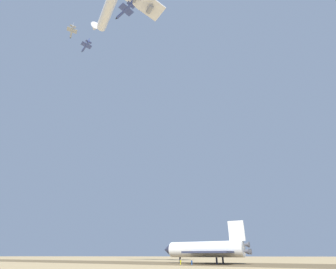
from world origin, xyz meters
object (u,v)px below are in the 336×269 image
object	(u,v)px
chase_jet_left_wing	(72,31)
ground_crew_mid_fuselage	(181,262)
space_shuttle	(204,249)
chase_jet_right_wing	(124,11)
ground_crew_near_nose	(192,262)
chase_jet_lead	(86,46)

from	to	relation	value
chase_jet_left_wing	ground_crew_mid_fuselage	size ratio (longest dim) A/B	7.81
space_shuttle	ground_crew_mid_fuselage	world-z (taller)	space_shuttle
space_shuttle	ground_crew_mid_fuselage	distance (m)	15.45
chase_jet_left_wing	chase_jet_right_wing	bearing A→B (deg)	-159.95
space_shuttle	ground_crew_near_nose	xyz separation A→B (m)	(3.56, 15.22, -4.41)
space_shuttle	chase_jet_left_wing	xyz separation A→B (m)	(99.69, -10.32, 165.20)
chase_jet_left_wing	ground_crew_mid_fuselage	xyz separation A→B (m)	(-91.61, 22.73, -169.61)
chase_jet_lead	ground_crew_mid_fuselage	world-z (taller)	chase_jet_lead
chase_jet_right_wing	ground_crew_mid_fuselage	xyz separation A→B (m)	(-27.57, -14.20, -128.55)
space_shuttle	chase_jet_right_wing	world-z (taller)	chase_jet_right_wing
chase_jet_left_wing	ground_crew_near_nose	bearing A→B (deg)	-144.86
space_shuttle	chase_jet_left_wing	bearing A→B (deg)	12.98
ground_crew_near_nose	chase_jet_right_wing	bearing A→B (deg)	-33.13
chase_jet_left_wing	ground_crew_near_nose	distance (m)	196.62
ground_crew_near_nose	chase_jet_lead	bearing A→B (deg)	-72.19
ground_crew_near_nose	ground_crew_mid_fuselage	world-z (taller)	same
chase_jet_left_wing	ground_crew_mid_fuselage	bearing A→B (deg)	-143.91
chase_jet_right_wing	chase_jet_lead	bearing A→B (deg)	-9.24
chase_jet_right_wing	space_shuttle	bearing A→B (deg)	-113.78
chase_jet_right_wing	ground_crew_mid_fuselage	bearing A→B (deg)	-123.26
chase_jet_left_wing	space_shuttle	bearing A→B (deg)	-135.89
chase_jet_right_wing	ground_crew_near_nose	size ratio (longest dim) A/B	8.44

